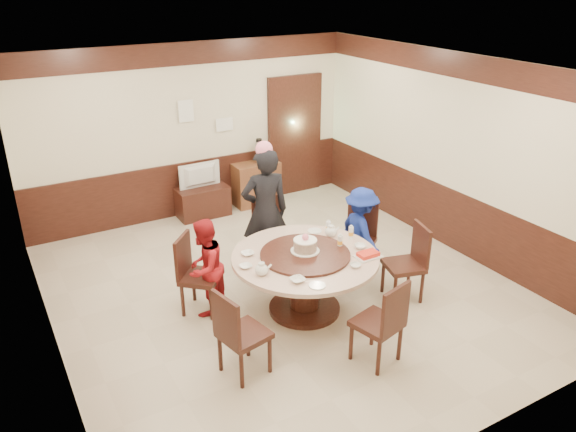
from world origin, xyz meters
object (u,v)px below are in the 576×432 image
shrimp_platter (368,255)px  television (201,176)px  person_standing (265,212)px  person_red (205,267)px  thermos (259,152)px  tv_stand (203,202)px  person_blue (361,232)px  side_cabinet (256,183)px  banquet_table (305,272)px  birthday_cake (305,245)px

shrimp_platter → television: (-0.58, 3.69, -0.07)m
person_standing → person_red: person_standing is taller
person_red → thermos: 3.50m
television → tv_stand: bearing=180.0°
person_blue → television: 3.08m
tv_stand → side_cabinet: size_ratio=1.06×
banquet_table → television: (0.03, 3.29, 0.17)m
person_standing → person_red: bearing=37.5°
banquet_table → person_blue: (1.13, 0.42, 0.08)m
birthday_cake → shrimp_platter: 0.74m
person_standing → shrimp_platter: 1.61m
television → shrimp_platter: bearing=97.3°
person_standing → thermos: person_standing is taller
birthday_cake → tv_stand: size_ratio=0.40×
person_red → shrimp_platter: bearing=108.9°
tv_stand → television: (0.00, 0.00, 0.45)m
person_standing → banquet_table: bearing=98.1°
thermos → person_red: bearing=-128.0°
birthday_cake → person_standing: bearing=88.0°
person_standing → tv_stand: person_standing is taller
tv_stand → person_blue: bearing=-69.1°
banquet_table → side_cabinet: banquet_table is taller
banquet_table → shrimp_platter: size_ratio=5.75×
person_standing → shrimp_platter: bearing=121.2°
tv_stand → person_red: bearing=-111.2°
person_standing → birthday_cake: bearing=99.4°
banquet_table → birthday_cake: 0.33m
tv_stand → television: television is taller
shrimp_platter → side_cabinet: shrimp_platter is taller
banquet_table → birthday_cake: size_ratio=5.06×
person_standing → person_blue: person_standing is taller
tv_stand → side_cabinet: side_cabinet is taller
person_red → birthday_cake: person_red is taller
side_cabinet → person_blue: bearing=-88.4°
person_standing → television: (-0.04, 2.18, -0.17)m
banquet_table → birthday_cake: birthday_cake is taller
person_standing → birthday_cake: 1.07m
tv_stand → thermos: (1.09, 0.03, 0.69)m
person_standing → person_blue: (1.06, -0.69, -0.26)m
birthday_cake → side_cabinet: 3.47m
banquet_table → shrimp_platter: 0.77m
person_standing → person_red: size_ratio=1.46×
birthday_cake → side_cabinet: (1.02, 3.28, -0.48)m
television → thermos: bearing=179.9°
television → side_cabinet: television is taller
person_red → television: 2.91m
person_blue → birthday_cake: bearing=113.3°
banquet_table → person_standing: person_standing is taller
banquet_table → person_red: bearing=150.7°
person_red → person_blue: size_ratio=0.98×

